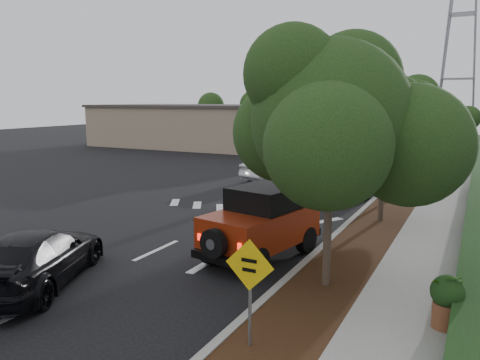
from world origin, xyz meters
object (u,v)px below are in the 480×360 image
Objects in this scene: red_jeep at (265,221)px; silver_suv_ahead at (344,177)px; black_suv_oncoming at (36,258)px; speed_hump_sign at (250,278)px.

red_jeep reaches higher than silver_suv_ahead.
silver_suv_ahead reaches higher than black_suv_oncoming.
red_jeep is at bearing -103.06° from silver_suv_ahead.
red_jeep is 6.29m from black_suv_oncoming.
speed_hump_sign is (1.96, -5.06, 0.35)m from red_jeep.
black_suv_oncoming is (-3.66, -15.80, -0.04)m from silver_suv_ahead.
red_jeep is 0.87× the size of black_suv_oncoming.
red_jeep is at bearing 111.82° from speed_hump_sign.
silver_suv_ahead is at bearing -126.56° from black_suv_oncoming.
speed_hump_sign is at bearing 152.63° from black_suv_oncoming.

